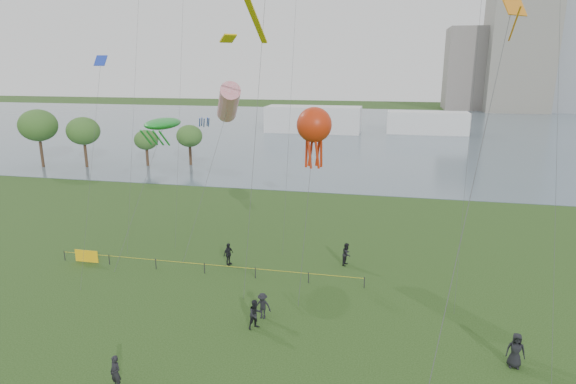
# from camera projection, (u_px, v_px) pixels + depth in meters

# --- Properties ---
(lake) EXTENTS (400.00, 120.00, 0.08)m
(lake) POSITION_uv_depth(u_px,v_px,m) (366.00, 131.00, 115.77)
(lake) COLOR slate
(lake) RESTS_ON ground_plane
(building_mid) EXTENTS (20.00, 20.00, 38.00)m
(building_mid) POSITION_uv_depth(u_px,v_px,m) (518.00, 54.00, 160.28)
(building_mid) COLOR slate
(building_mid) RESTS_ON ground_plane
(building_low) EXTENTS (16.00, 18.00, 28.00)m
(building_low) POSITION_uv_depth(u_px,v_px,m) (469.00, 69.00, 170.05)
(building_low) COLOR slate
(building_low) RESTS_ON ground_plane
(pavilion_left) EXTENTS (22.00, 8.00, 6.00)m
(pavilion_left) POSITION_uv_depth(u_px,v_px,m) (313.00, 119.00, 112.70)
(pavilion_left) COLOR silver
(pavilion_left) RESTS_ON ground_plane
(pavilion_right) EXTENTS (18.00, 7.00, 5.00)m
(pavilion_right) POSITION_uv_depth(u_px,v_px,m) (427.00, 123.00, 110.43)
(pavilion_right) COLOR silver
(pavilion_right) RESTS_ON ground_plane
(trees) EXTENTS (26.59, 11.16, 8.87)m
(trees) POSITION_uv_depth(u_px,v_px,m) (88.00, 131.00, 73.40)
(trees) COLOR #3B281B
(trees) RESTS_ON ground_plane
(fence) EXTENTS (24.07, 0.07, 1.05)m
(fence) POSITION_uv_depth(u_px,v_px,m) (131.00, 260.00, 37.61)
(fence) COLOR black
(fence) RESTS_ON ground_plane
(spectator_a) EXTENTS (1.12, 1.12, 1.83)m
(spectator_a) POSITION_uv_depth(u_px,v_px,m) (255.00, 314.00, 28.70)
(spectator_a) COLOR black
(spectator_a) RESTS_ON ground_plane
(spectator_b) EXTENTS (1.15, 0.73, 1.69)m
(spectator_b) POSITION_uv_depth(u_px,v_px,m) (263.00, 306.00, 29.86)
(spectator_b) COLOR black
(spectator_b) RESTS_ON ground_plane
(spectator_c) EXTENTS (0.80, 1.14, 1.80)m
(spectator_c) POSITION_uv_depth(u_px,v_px,m) (228.00, 254.00, 37.89)
(spectator_c) COLOR black
(spectator_c) RESTS_ON ground_plane
(spectator_d) EXTENTS (0.99, 0.69, 1.92)m
(spectator_d) POSITION_uv_depth(u_px,v_px,m) (516.00, 350.00, 24.99)
(spectator_d) COLOR black
(spectator_d) RESTS_ON ground_plane
(spectator_f) EXTENTS (0.76, 0.63, 1.77)m
(spectator_f) POSITION_uv_depth(u_px,v_px,m) (115.00, 373.00, 23.29)
(spectator_f) COLOR black
(spectator_f) RESTS_ON ground_plane
(spectator_g) EXTENTS (0.88, 1.02, 1.81)m
(spectator_g) POSITION_uv_depth(u_px,v_px,m) (347.00, 254.00, 37.86)
(spectator_g) COLOR black
(spectator_g) RESTS_ON ground_plane
(kite_windsock) EXTENTS (4.21, 9.43, 14.08)m
(kite_windsock) POSITION_uv_depth(u_px,v_px,m) (228.00, 103.00, 41.34)
(kite_windsock) COLOR #3F3F42
(kite_creature) EXTENTS (2.59, 10.11, 10.92)m
(kite_creature) POSITION_uv_depth(u_px,v_px,m) (163.00, 124.00, 41.20)
(kite_creature) COLOR #3F3F42
(kite_octopus) EXTENTS (2.37, 4.91, 12.65)m
(kite_octopus) POSITION_uv_depth(u_px,v_px,m) (314.00, 126.00, 32.10)
(kite_octopus) COLOR #3F3F42
(kite_delta) EXTENTS (5.10, 13.18, 18.64)m
(kite_delta) POSITION_uv_depth(u_px,v_px,m) (508.00, 26.00, 20.76)
(kite_delta) COLOR #3F3F42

